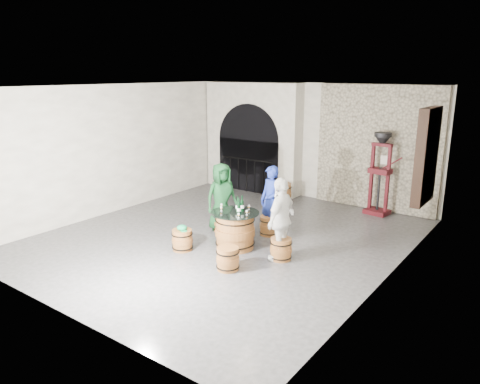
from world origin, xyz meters
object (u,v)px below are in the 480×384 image
Objects in this scene: person_green at (222,197)px; wine_bottle_center at (239,208)px; barrel_stool_far at (269,226)px; wine_bottle_right at (242,205)px; barrel_stool_right at (281,249)px; barrel_table at (235,230)px; wine_bottle_left at (238,205)px; corking_press at (380,167)px; barrel_stool_left at (222,222)px; person_white at (281,219)px; barrel_stool_near_left at (182,240)px; barrel_stool_near_right at (228,259)px; person_blue at (271,201)px; side_barrel at (284,193)px.

wine_bottle_center is at bearing -103.56° from person_green.
barrel_stool_far is 1.33× the size of wine_bottle_right.
barrel_stool_right is at bearing -5.47° from wine_bottle_right.
person_green is at bearing 142.08° from barrel_table.
wine_bottle_left is 4.19m from corking_press.
person_white reaches higher than barrel_stool_left.
barrel_stool_near_left is at bearing -135.35° from wine_bottle_right.
wine_bottle_left is at bearing 80.08° from barrel_table.
wine_bottle_right is at bearing -94.49° from barrel_stool_far.
barrel_stool_right is at bearing 22.32° from barrel_stool_near_left.
wine_bottle_center is (-0.91, -0.10, 0.08)m from person_white.
barrel_stool_near_right is 5.09m from corking_press.
wine_bottle_right is at bearing -83.25° from person_blue.
barrel_stool_near_left is at bearing -135.29° from wine_bottle_left.
barrel_stool_far is at bearing 89.72° from wine_bottle_center.
wine_bottle_center is 3.64m from side_barrel.
barrel_stool_near_right is 1.33× the size of wine_bottle_left.
barrel_stool_near_right is 0.28× the size of person_blue.
person_blue is 1.05m from wine_bottle_left.
barrel_stool_left is 1.33× the size of wine_bottle_right.
barrel_stool_right is 0.59m from person_white.
barrel_stool_left is 0.56m from person_green.
wine_bottle_center is at bearing 113.90° from barrel_stool_near_right.
wine_bottle_center is at bearing -79.20° from person_blue.
barrel_stool_right is 0.28× the size of person_green.
wine_bottle_left is at bearing 44.71° from barrel_stool_near_left.
person_white is at bearing 61.46° from barrel_stool_near_right.
wine_bottle_center is at bearing -73.69° from side_barrel.
wine_bottle_left and wine_bottle_center have the same top height.
person_green is 0.75× the size of corking_press.
person_white is at bearing -48.30° from barrel_stool_far.
person_white reaches higher than person_blue.
side_barrel reaches higher than barrel_stool_far.
person_blue is 0.95× the size of person_white.
barrel_table is 2.28× the size of barrel_stool_near_left.
barrel_table is at bearing 156.54° from wine_bottle_center.
barrel_stool_left is at bearing -144.22° from person_blue.
corking_press is (1.53, 3.96, 0.82)m from barrel_table.
person_white is (1.90, -0.61, 0.59)m from barrel_stool_left.
barrel_stool_left is 1.00× the size of barrel_stool_near_left.
barrel_table is at bearing -75.69° from side_barrel.
barrel_stool_far is 0.28× the size of person_green.
barrel_stool_near_left is (-1.85, -0.76, 0.00)m from barrel_stool_right.
wine_bottle_right reaches higher than barrel_stool_right.
barrel_table reaches higher than side_barrel.
person_green reaches higher than barrel_table.
person_blue is 4.74× the size of wine_bottle_left.
barrel_stool_right is at bearing -60.00° from side_barrel.
wine_bottle_right is (0.07, 0.06, 0.00)m from wine_bottle_left.
wine_bottle_left reaches higher than barrel_stool_near_right.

